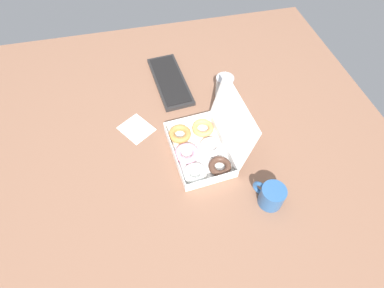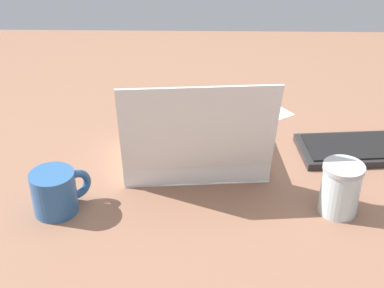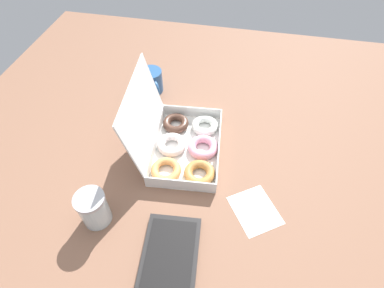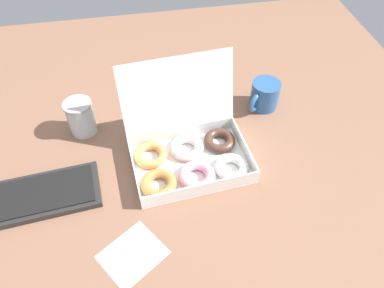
{
  "view_description": "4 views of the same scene",
  "coord_description": "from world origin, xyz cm",
  "px_view_note": "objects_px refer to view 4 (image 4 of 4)",
  "views": [
    {
      "loc": [
        74.54,
        -16.02,
        103.96
      ],
      "look_at": [
        4.73,
        0.07,
        4.97
      ],
      "focal_mm": 28.0,
      "sensor_mm": 36.0,
      "label": 1
    },
    {
      "loc": [
        4.25,
        110.48,
        68.25
      ],
      "look_at": [
        6.31,
        5.19,
        5.55
      ],
      "focal_mm": 50.0,
      "sensor_mm": 36.0,
      "label": 2
    },
    {
      "loc": [
        -57.01,
        -11.73,
        78.79
      ],
      "look_at": [
        5.7,
        0.98,
        3.57
      ],
      "focal_mm": 28.0,
      "sensor_mm": 36.0,
      "label": 3
    },
    {
      "loc": [
        -5.93,
        -62.79,
        83.34
      ],
      "look_at": [
        6.8,
        5.71,
        5.58
      ],
      "focal_mm": 35.0,
      "sensor_mm": 36.0,
      "label": 4
    }
  ],
  "objects_px": {
    "coffee_mug": "(264,95)",
    "glass_jar": "(81,117)",
    "donut_box": "(189,154)",
    "keyboard": "(26,199)"
  },
  "relations": [
    {
      "from": "keyboard",
      "to": "glass_jar",
      "type": "xyz_separation_m",
      "value": [
        0.15,
        0.24,
        0.05
      ]
    },
    {
      "from": "donut_box",
      "to": "keyboard",
      "type": "height_order",
      "value": "donut_box"
    },
    {
      "from": "coffee_mug",
      "to": "glass_jar",
      "type": "distance_m",
      "value": 0.57
    },
    {
      "from": "donut_box",
      "to": "coffee_mug",
      "type": "xyz_separation_m",
      "value": [
        0.28,
        0.19,
        0.01
      ]
    },
    {
      "from": "donut_box",
      "to": "coffee_mug",
      "type": "distance_m",
      "value": 0.34
    },
    {
      "from": "keyboard",
      "to": "glass_jar",
      "type": "relative_size",
      "value": 3.52
    },
    {
      "from": "coffee_mug",
      "to": "glass_jar",
      "type": "bearing_deg",
      "value": -179.23
    },
    {
      "from": "keyboard",
      "to": "donut_box",
      "type": "bearing_deg",
      "value": 7.14
    },
    {
      "from": "donut_box",
      "to": "keyboard",
      "type": "xyz_separation_m",
      "value": [
        -0.44,
        -0.06,
        -0.02
      ]
    },
    {
      "from": "donut_box",
      "to": "glass_jar",
      "type": "xyz_separation_m",
      "value": [
        -0.3,
        0.18,
        0.02
      ]
    }
  ]
}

